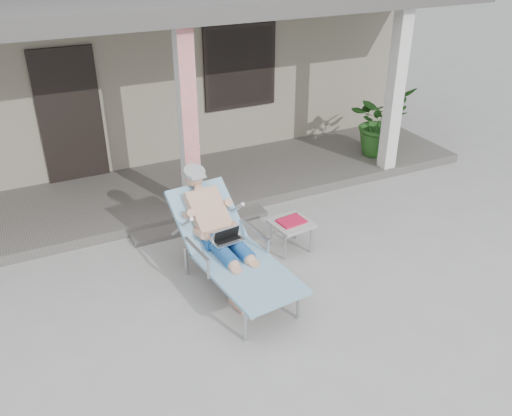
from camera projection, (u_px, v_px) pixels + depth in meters
ground at (257, 299)px, 6.32m from camera, size 60.00×60.00×0.00m
house at (114, 47)px, 10.67m from camera, size 10.40×5.40×3.30m
porch_deck at (175, 190)px, 8.66m from camera, size 10.00×2.00×0.15m
porch_overhang at (162, 12)px, 7.33m from camera, size 10.00×2.30×2.85m
porch_step at (201, 224)px, 7.77m from camera, size 2.00×0.30×0.07m
lounger at (224, 222)px, 6.23m from camera, size 1.00×2.14×1.35m
side_table at (291, 225)px, 7.10m from camera, size 0.55×0.55×0.44m
potted_palm at (380, 121)px, 9.55m from camera, size 1.33×1.24×1.19m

